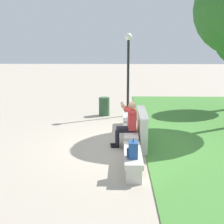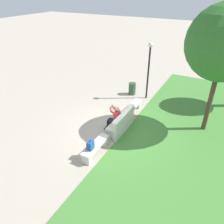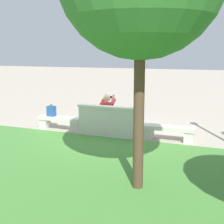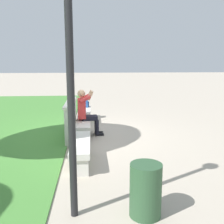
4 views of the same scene
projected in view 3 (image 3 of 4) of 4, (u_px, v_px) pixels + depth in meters
name	position (u px, v px, depth m)	size (l,w,h in m)	color
ground_plane	(111.00, 135.00, 10.25)	(80.00, 80.00, 0.00)	#B2A593
grass_strip	(30.00, 187.00, 6.25)	(17.42, 8.00, 0.03)	#478438
bench_main	(169.00, 131.00, 9.52)	(1.61, 0.40, 0.45)	beige
bench_near	(111.00, 126.00, 10.20)	(1.61, 0.40, 0.45)	beige
bench_mid	(60.00, 121.00, 10.88)	(1.61, 0.40, 0.45)	beige
backrest_wall_with_plaque	(107.00, 121.00, 9.85)	(1.95, 0.24, 1.01)	beige
person_photographer	(108.00, 112.00, 10.23)	(0.49, 0.74, 1.32)	black
backpack	(52.00, 111.00, 10.95)	(0.28, 0.24, 0.43)	#234C8C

